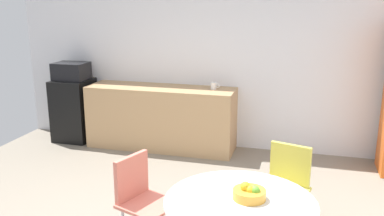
{
  "coord_description": "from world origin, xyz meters",
  "views": [
    {
      "loc": [
        1.27,
        -2.83,
        2.11
      ],
      "look_at": [
        0.1,
        1.45,
        0.95
      ],
      "focal_mm": 39.01,
      "sensor_mm": 36.0,
      "label": 1
    }
  ],
  "objects_px": {
    "mini_fridge": "(74,110)",
    "fruit_bowl": "(250,193)",
    "mug_white": "(214,86)",
    "chair_yellow": "(286,179)",
    "chair_coral": "(140,192)",
    "microwave": "(71,71)"
  },
  "relations": [
    {
      "from": "mini_fridge",
      "to": "fruit_bowl",
      "type": "xyz_separation_m",
      "value": [
        3.05,
        -2.75,
        0.31
      ]
    },
    {
      "from": "mug_white",
      "to": "fruit_bowl",
      "type": "bearing_deg",
      "value": -72.59
    },
    {
      "from": "chair_yellow",
      "to": "mug_white",
      "type": "height_order",
      "value": "mug_white"
    },
    {
      "from": "chair_coral",
      "to": "chair_yellow",
      "type": "distance_m",
      "value": 1.32
    },
    {
      "from": "chair_coral",
      "to": "microwave",
      "type": "bearing_deg",
      "value": 130.29
    },
    {
      "from": "mini_fridge",
      "to": "microwave",
      "type": "xyz_separation_m",
      "value": [
        0.0,
        0.0,
        0.6
      ]
    },
    {
      "from": "microwave",
      "to": "mug_white",
      "type": "height_order",
      "value": "microwave"
    },
    {
      "from": "mini_fridge",
      "to": "chair_coral",
      "type": "bearing_deg",
      "value": -49.71
    },
    {
      "from": "microwave",
      "to": "chair_yellow",
      "type": "xyz_separation_m",
      "value": [
        3.28,
        -1.88,
        -0.55
      ]
    },
    {
      "from": "microwave",
      "to": "mug_white",
      "type": "relative_size",
      "value": 3.72
    },
    {
      "from": "chair_coral",
      "to": "fruit_bowl",
      "type": "height_order",
      "value": "fruit_bowl"
    },
    {
      "from": "fruit_bowl",
      "to": "mug_white",
      "type": "height_order",
      "value": "mug_white"
    },
    {
      "from": "chair_yellow",
      "to": "fruit_bowl",
      "type": "height_order",
      "value": "fruit_bowl"
    },
    {
      "from": "fruit_bowl",
      "to": "mug_white",
      "type": "distance_m",
      "value": 2.96
    },
    {
      "from": "mini_fridge",
      "to": "mug_white",
      "type": "distance_m",
      "value": 2.22
    },
    {
      "from": "mini_fridge",
      "to": "mug_white",
      "type": "height_order",
      "value": "mug_white"
    },
    {
      "from": "chair_coral",
      "to": "chair_yellow",
      "type": "xyz_separation_m",
      "value": [
        1.19,
        0.59,
        0.0
      ]
    },
    {
      "from": "chair_yellow",
      "to": "mug_white",
      "type": "relative_size",
      "value": 6.43
    },
    {
      "from": "mini_fridge",
      "to": "fruit_bowl",
      "type": "bearing_deg",
      "value": -41.98
    },
    {
      "from": "mini_fridge",
      "to": "fruit_bowl",
      "type": "height_order",
      "value": "mini_fridge"
    },
    {
      "from": "mini_fridge",
      "to": "chair_coral",
      "type": "height_order",
      "value": "mini_fridge"
    },
    {
      "from": "mini_fridge",
      "to": "chair_coral",
      "type": "relative_size",
      "value": 1.13
    }
  ]
}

